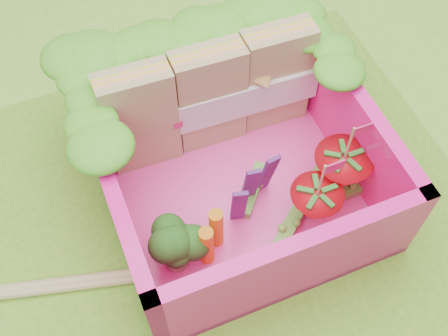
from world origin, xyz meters
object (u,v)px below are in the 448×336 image
Objects in this scene: broccoli at (174,246)px; chopsticks at (24,289)px; sandwich_stack at (210,98)px; strawberry_right at (340,174)px; strawberry_left at (314,206)px; bento_box at (236,161)px.

chopsticks is at bearing 168.26° from broccoli.
chopsticks is at bearing -156.61° from sandwich_stack.
strawberry_right is 1.63m from chopsticks.
sandwich_stack reaches higher than strawberry_left.
broccoli is 0.64× the size of strawberry_left.
sandwich_stack is at bearing 111.22° from strawberry_left.
chopsticks is (-1.62, 0.08, -0.18)m from strawberry_right.
sandwich_stack is 1.30m from chopsticks.
sandwich_stack reaches higher than broccoli.
strawberry_left reaches higher than chopsticks.
sandwich_stack is 2.18× the size of strawberry_right.
sandwich_stack is 0.76m from strawberry_right.
broccoli reaches higher than chopsticks.
strawberry_left is (0.70, -0.04, -0.04)m from broccoli.
bento_box is at bearing -90.82° from sandwich_stack.
strawberry_left is at bearing -3.34° from broccoli.
broccoli is 0.76m from chopsticks.
chopsticks is (-0.72, 0.15, -0.20)m from broccoli.
strawberry_right is at bearing -25.05° from bento_box.
sandwich_stack is at bearing 89.18° from bento_box.
strawberry_right is (0.90, 0.07, -0.02)m from broccoli.
broccoli is 0.71m from strawberry_left.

